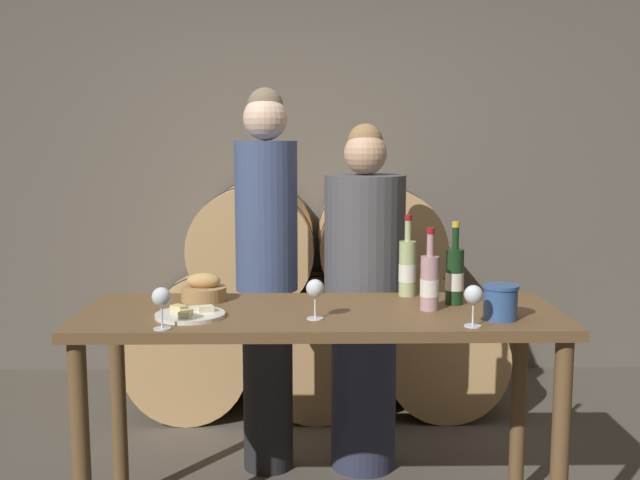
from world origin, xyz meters
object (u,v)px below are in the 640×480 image
Objects in this scene: person_left at (267,273)px; wine_bottle_rose at (430,282)px; bread_basket at (204,290)px; cheese_plate at (190,314)px; tasting_table at (321,342)px; wine_bottle_red at (455,276)px; wine_glass_center at (473,296)px; wine_bottle_white at (407,268)px; wine_glass_far_left at (161,298)px; person_right at (364,299)px; wine_glass_left at (315,290)px; blue_crock at (501,301)px.

wine_bottle_rose is (0.65, -0.61, 0.08)m from person_left.
bread_basket is 0.28m from cheese_plate.
cheese_plate is at bearing -168.42° from tasting_table.
wine_bottle_rose is at bearing 6.17° from cheese_plate.
cheese_plate is (-1.00, -0.20, -0.10)m from wine_bottle_red.
wine_bottle_white is at bearing 107.43° from wine_glass_center.
person_left is 6.94× the size of cheese_plate.
wine_glass_far_left is (-0.95, -0.27, -0.00)m from wine_bottle_rose.
wine_glass_center is at bearing -66.12° from wine_bottle_rose.
bread_basket is 0.46m from wine_glass_far_left.
person_right is 11.05× the size of wine_glass_left.
wine_glass_center reaches higher than cheese_plate.
wine_bottle_white is 1.07× the size of wine_bottle_rose.
wine_bottle_rose is 1.74× the size of bread_basket.
person_left is at bearing 62.23° from bread_basket.
person_right is 4.94× the size of wine_bottle_red.
tasting_table is 1.12× the size of person_right.
person_left is at bearing 136.60° from wine_bottle_rose.
wine_glass_far_left is at bearing -111.56° from cheese_plate.
person_left is at bearing 149.54° from wine_bottle_white.
wine_bottle_red is 1.28× the size of cheese_plate.
tasting_table is 0.65m from wine_glass_far_left.
blue_crock is 0.72× the size of bread_basket.
wine_glass_center is at bearing -8.76° from cheese_plate.
wine_glass_center is at bearing -72.57° from wine_bottle_white.
person_right is 5.13× the size of wine_bottle_rose.
cheese_plate is at bearing -173.83° from wine_bottle_rose.
wine_glass_far_left is (-0.31, -0.88, 0.08)m from person_left.
cheese_plate is 1.75× the size of wine_glass_left.
cheese_plate is at bearing -134.20° from person_right.
person_left is at bearing 70.69° from wine_glass_far_left.
tasting_table is at bearing -20.98° from bread_basket.
wine_bottle_rose is at bearing -71.96° from person_right.
person_left is 0.89m from wine_bottle_rose.
wine_bottle_rose is at bearing -11.59° from bread_basket.
person_right is 0.99m from cheese_plate.
cheese_plate is (-0.24, -0.71, -0.02)m from person_left.
tasting_table is at bearing 154.27° from wine_glass_center.
tasting_table is 0.51m from wine_bottle_white.
wine_bottle_white is 0.53m from wine_glass_center.
person_left is 0.75m from cheese_plate.
wine_glass_center is at bearing -11.99° from wine_glass_left.
wine_bottle_red is at bearing -4.53° from bread_basket.
tasting_table is 12.41× the size of wine_glass_center.
person_right is 1.17m from wine_glass_far_left.
cheese_plate is (-0.01, -0.27, -0.03)m from bread_basket.
wine_glass_far_left is 1.00× the size of wine_glass_left.
wine_bottle_red is 1.04× the size of wine_bottle_rose.
blue_crock is 1.15m from bread_basket.
tasting_table is at bearing -144.39° from wine_bottle_white.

